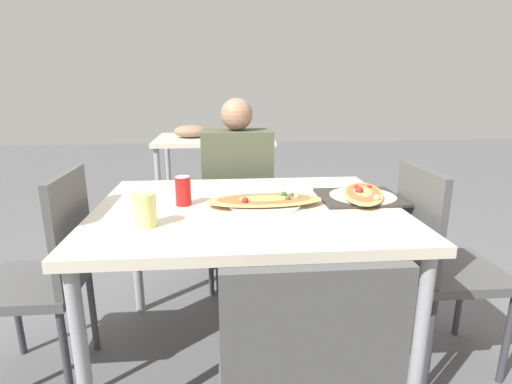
{
  "coord_description": "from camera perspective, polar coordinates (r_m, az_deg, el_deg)",
  "views": [
    {
      "loc": [
        -0.11,
        -1.61,
        1.24
      ],
      "look_at": [
        0.04,
        0.0,
        0.8
      ],
      "focal_mm": 28.0,
      "sensor_mm": 36.0,
      "label": 1
    }
  ],
  "objects": [
    {
      "name": "background_table",
      "position": [
        3.89,
        -6.54,
        6.95
      ],
      "size": [
        1.1,
        0.8,
        0.86
      ],
      "color": "beige",
      "rests_on": "ground_plane"
    },
    {
      "name": "chair_side_right",
      "position": [
        1.93,
        24.67,
        -8.54
      ],
      "size": [
        0.4,
        0.4,
        0.91
      ],
      "rotation": [
        0.0,
        0.0,
        -1.57
      ],
      "color": "#4C4C4C",
      "rests_on": "ground_plane"
    },
    {
      "name": "chair_side_left",
      "position": [
        1.86,
        -27.66,
        -9.74
      ],
      "size": [
        0.4,
        0.4,
        0.91
      ],
      "rotation": [
        0.0,
        0.0,
        1.57
      ],
      "color": "#4C4C4C",
      "rests_on": "ground_plane"
    },
    {
      "name": "person_seated",
      "position": [
        2.4,
        -2.66,
        1.8
      ],
      "size": [
        0.41,
        0.26,
        1.16
      ],
      "rotation": [
        0.0,
        0.0,
        3.14
      ],
      "color": "#2D2D38",
      "rests_on": "ground_plane"
    },
    {
      "name": "chair_far_seated",
      "position": [
        2.55,
        -2.72,
        -1.39
      ],
      "size": [
        0.4,
        0.4,
        0.91
      ],
      "rotation": [
        0.0,
        0.0,
        3.14
      ],
      "color": "#4C4C4C",
      "rests_on": "ground_plane"
    },
    {
      "name": "ground_plane",
      "position": [
        2.04,
        -1.07,
        -22.26
      ],
      "size": [
        14.0,
        14.0,
        0.0
      ],
      "primitive_type": "plane",
      "color": "#59595B"
    },
    {
      "name": "pizza_second",
      "position": [
        1.86,
        15.0,
        -0.34
      ],
      "size": [
        0.3,
        0.44,
        0.06
      ],
      "color": "white",
      "rests_on": "dining_table"
    },
    {
      "name": "pizza_main",
      "position": [
        1.7,
        1.22,
        -1.27
      ],
      "size": [
        0.5,
        0.31,
        0.05
      ],
      "color": "white",
      "rests_on": "dining_table"
    },
    {
      "name": "dining_table",
      "position": [
        1.71,
        -1.18,
        -4.07
      ],
      "size": [
        1.27,
        0.99,
        0.74
      ],
      "color": "beige",
      "rests_on": "ground_plane"
    },
    {
      "name": "serving_tray",
      "position": [
        1.86,
        14.57,
        -0.72
      ],
      "size": [
        0.36,
        0.31,
        0.01
      ],
      "color": "#332D28",
      "rests_on": "dining_table"
    },
    {
      "name": "soda_can",
      "position": [
        1.72,
        -10.36,
        0.16
      ],
      "size": [
        0.07,
        0.07,
        0.12
      ],
      "color": "red",
      "rests_on": "dining_table"
    },
    {
      "name": "drink_glass",
      "position": [
        1.49,
        -15.6,
        -2.49
      ],
      "size": [
        0.08,
        0.08,
        0.12
      ],
      "color": "#E0DB7F",
      "rests_on": "dining_table"
    }
  ]
}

